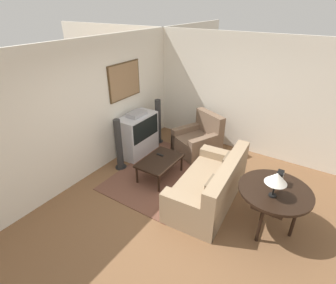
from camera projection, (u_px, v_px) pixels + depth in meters
ground_plane at (180, 205)px, 4.73m from camera, size 12.00×12.00×0.00m
wall_back at (89, 111)px, 5.12m from camera, size 12.00×0.10×2.70m
wall_right at (240, 95)px, 6.03m from camera, size 0.06×12.00×2.70m
area_rug at (164, 173)px, 5.60m from camera, size 2.40×1.70×0.01m
tv at (138, 134)px, 6.14m from camera, size 0.98×0.52×1.06m
couch at (210, 186)px, 4.71m from camera, size 1.92×1.04×0.89m
armchair at (198, 141)px, 6.27m from camera, size 1.19×1.16×0.95m
coffee_table at (160, 162)px, 5.33m from camera, size 0.95×0.63×0.42m
console_table at (275, 193)px, 3.96m from camera, size 1.09×1.09×0.76m
table_lamp at (276, 178)px, 3.66m from camera, size 0.31×0.31×0.40m
mantel_clock at (279, 178)px, 4.00m from camera, size 0.15×0.10×0.23m
remote at (160, 155)px, 5.46m from camera, size 0.05×0.16×0.02m
speaker_tower_left at (119, 146)px, 5.55m from camera, size 0.25×0.25×1.15m
speaker_tower_right at (158, 123)px, 6.62m from camera, size 0.25×0.25×1.15m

